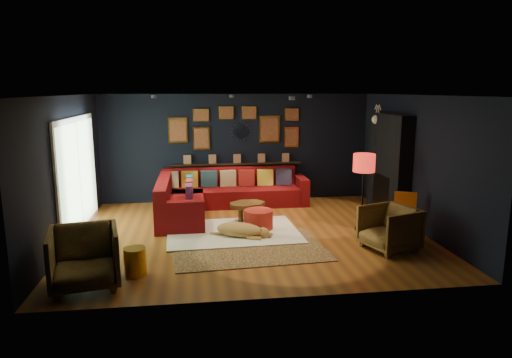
{
  "coord_description": "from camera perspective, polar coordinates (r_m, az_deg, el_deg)",
  "views": [
    {
      "loc": [
        -0.98,
        -8.26,
        2.7
      ],
      "look_at": [
        0.15,
        0.3,
        1.0
      ],
      "focal_mm": 32.0,
      "sensor_mm": 36.0,
      "label": 1
    }
  ],
  "objects": [
    {
      "name": "ledge",
      "position": [
        11.13,
        -2.38,
        1.91
      ],
      "size": [
        3.2,
        0.12,
        0.04
      ],
      "primitive_type": "cube",
      "color": "black",
      "rests_on": "room_walls"
    },
    {
      "name": "coffee_table",
      "position": [
        9.35,
        -1.12,
        -3.44
      ],
      "size": [
        0.93,
        0.81,
        0.39
      ],
      "rotation": [
        0.0,
        0.0,
        0.33
      ],
      "color": "brown",
      "rests_on": "shag_rug"
    },
    {
      "name": "sectional",
      "position": [
        10.35,
        -5.3,
        -2.2
      ],
      "size": [
        3.41,
        2.69,
        0.86
      ],
      "color": "maroon",
      "rests_on": "ground"
    },
    {
      "name": "floor",
      "position": [
        8.75,
        -0.72,
        -6.86
      ],
      "size": [
        6.5,
        6.5,
        0.0
      ],
      "primitive_type": "plane",
      "color": "brown",
      "rests_on": "ground"
    },
    {
      "name": "shag_rug",
      "position": [
        8.81,
        -2.9,
        -6.63
      ],
      "size": [
        2.55,
        1.91,
        0.03
      ],
      "primitive_type": "cube",
      "rotation": [
        0.0,
        0.0,
        0.04
      ],
      "color": "white",
      "rests_on": "ground"
    },
    {
      "name": "fireplace",
      "position": [
        10.17,
        16.22,
        1.18
      ],
      "size": [
        0.31,
        1.6,
        2.2
      ],
      "color": "black",
      "rests_on": "ground"
    },
    {
      "name": "deer_head",
      "position": [
        10.52,
        15.66,
        7.19
      ],
      "size": [
        0.5,
        0.28,
        0.45
      ],
      "color": "white",
      "rests_on": "fireplace"
    },
    {
      "name": "pouf",
      "position": [
        8.92,
        0.32,
        -5.04
      ],
      "size": [
        0.56,
        0.56,
        0.37
      ],
      "primitive_type": "cylinder",
      "color": "maroon",
      "rests_on": "shag_rug"
    },
    {
      "name": "dog",
      "position": [
        8.47,
        -2.08,
        -6.03
      ],
      "size": [
        1.32,
        1.0,
        0.38
      ],
      "primitive_type": null,
      "rotation": [
        0.0,
        0.0,
        -0.4
      ],
      "color": "#A67B40",
      "rests_on": "leopard_rug"
    },
    {
      "name": "sunburst_mirror",
      "position": [
        11.08,
        -1.91,
        5.94
      ],
      "size": [
        0.47,
        0.16,
        0.47
      ],
      "color": "silver",
      "rests_on": "room_walls"
    },
    {
      "name": "floor_lamp",
      "position": [
        8.92,
        13.34,
        1.51
      ],
      "size": [
        0.42,
        0.42,
        1.5
      ],
      "color": "black",
      "rests_on": "ground"
    },
    {
      "name": "leopard_rug",
      "position": [
        8.0,
        -0.94,
        -8.54
      ],
      "size": [
        2.7,
        2.02,
        0.01
      ],
      "primitive_type": "cube",
      "rotation": [
        0.0,
        0.0,
        0.07
      ],
      "color": "#AF814D",
      "rests_on": "ground"
    },
    {
      "name": "orange_chair",
      "position": [
        8.81,
        18.08,
        -3.91
      ],
      "size": [
        0.54,
        0.54,
        0.85
      ],
      "rotation": [
        0.0,
        0.0,
        -0.46
      ],
      "color": "black",
      "rests_on": "ground"
    },
    {
      "name": "gallery_wall",
      "position": [
        11.06,
        -2.5,
        6.49
      ],
      "size": [
        3.15,
        0.04,
        1.02
      ],
      "color": "gold",
      "rests_on": "room_walls"
    },
    {
      "name": "armchair_right",
      "position": [
        8.12,
        16.34,
        -5.69
      ],
      "size": [
        0.97,
        1.0,
        0.83
      ],
      "primitive_type": "imported",
      "rotation": [
        0.0,
        0.0,
        -1.25
      ],
      "color": "#A57D38",
      "rests_on": "ground"
    },
    {
      "name": "room_walls",
      "position": [
        8.39,
        -0.75,
        3.54
      ],
      "size": [
        6.5,
        6.5,
        6.5
      ],
      "color": "black",
      "rests_on": "ground"
    },
    {
      "name": "armchair_left",
      "position": [
        6.78,
        -20.69,
        -8.86
      ],
      "size": [
        1.06,
        1.01,
        0.93
      ],
      "primitive_type": "imported",
      "rotation": [
        0.0,
        0.0,
        0.21
      ],
      "color": "#A57D38",
      "rests_on": "ground"
    },
    {
      "name": "sliding_door",
      "position": [
        9.28,
        -21.34,
        0.42
      ],
      "size": [
        0.06,
        2.8,
        2.2
      ],
      "color": "white",
      "rests_on": "ground"
    },
    {
      "name": "gold_stool",
      "position": [
        7.07,
        -14.87,
        -9.93
      ],
      "size": [
        0.33,
        0.33,
        0.41
      ],
      "primitive_type": "cylinder",
      "color": "gold",
      "rests_on": "ground"
    },
    {
      "name": "ceiling_spots",
      "position": [
        9.11,
        -1.37,
        10.24
      ],
      "size": [
        3.3,
        2.5,
        0.06
      ],
      "color": "black",
      "rests_on": "room_walls"
    }
  ]
}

